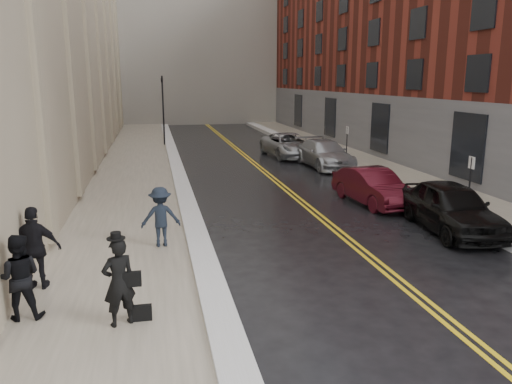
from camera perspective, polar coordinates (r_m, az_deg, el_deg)
name	(u,v)px	position (r m, az deg, el deg)	size (l,w,h in m)	color
ground	(348,350)	(9.97, 10.42, -17.34)	(160.00, 160.00, 0.00)	black
sidewalk_left	(132,184)	(24.47, -13.99, 0.87)	(4.00, 64.00, 0.15)	gray
sidewalk_right	(394,174)	(27.41, 15.48, 2.04)	(3.00, 64.00, 0.15)	gray
lane_stripe_a	(272,180)	(25.13, 1.88, 1.39)	(0.12, 64.00, 0.01)	gold
lane_stripe_b	(277,180)	(25.19, 2.41, 1.41)	(0.12, 64.00, 0.01)	gold
snow_ridge_left	(181,181)	(24.46, -8.61, 1.24)	(0.70, 60.80, 0.26)	silver
snow_ridge_right	(361,174)	(26.61, 11.93, 2.08)	(0.85, 60.80, 0.30)	silver
building_right	(472,16)	(37.56, 23.46, 17.96)	(14.00, 50.00, 18.00)	maroon
traffic_signal	(163,105)	(38.00, -10.58, 9.74)	(0.18, 0.15, 5.20)	black
parking_sign_near	(470,180)	(19.87, 23.26, 1.27)	(0.06, 0.35, 2.23)	black
parking_sign_far	(347,141)	(30.36, 10.35, 5.75)	(0.06, 0.35, 2.23)	black
car_black	(451,207)	(17.74, 21.43, -1.62)	(1.95, 4.84, 1.65)	black
car_maroon	(373,187)	(20.69, 13.19, 0.61)	(1.53, 4.39, 1.45)	#400B15
car_silver_near	(325,154)	(29.01, 7.84, 4.36)	(2.16, 5.32, 1.54)	#97999E
car_silver_far	(289,145)	(32.58, 3.77, 5.36)	(2.54, 5.52, 1.53)	#999BA0
pedestrian_main	(119,282)	(10.36, -15.41, -9.92)	(0.66, 0.43, 1.81)	black
pedestrian_a	(19,277)	(11.33, -25.47, -8.76)	(0.87, 0.68, 1.80)	black
pedestrian_b	(161,217)	(14.87, -10.85, -2.79)	(1.14, 0.66, 1.77)	black
pedestrian_c	(35,248)	(12.71, -23.92, -5.89)	(1.16, 0.48, 1.98)	black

